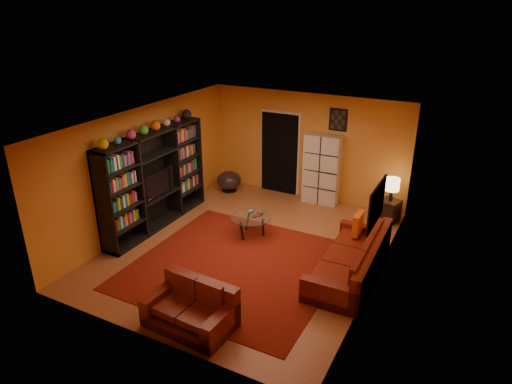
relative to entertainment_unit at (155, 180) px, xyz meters
The scene contains 20 objects.
floor 2.51m from the entertainment_unit, ahead, with size 6.00×6.00×0.00m, color brown.
ceiling 2.75m from the entertainment_unit, ahead, with size 6.00×6.00×0.00m, color white.
wall_back 3.77m from the entertainment_unit, 52.83° to the left, with size 6.00×6.00×0.00m, color orange.
wall_front 3.77m from the entertainment_unit, 52.83° to the right, with size 6.00×6.00×0.00m, color orange.
wall_left 0.34m from the entertainment_unit, behind, with size 6.00×6.00×0.00m, color orange.
wall_right 4.78m from the entertainment_unit, ahead, with size 6.00×6.00×0.00m, color orange.
rug 2.69m from the entertainment_unit, 16.42° to the right, with size 3.60×3.60×0.01m, color #531009.
doorway 3.35m from the entertainment_unit, 61.98° to the left, with size 0.95×0.10×2.04m, color black.
wall_art_right 4.80m from the entertainment_unit, ahead, with size 0.03×1.00×0.70m, color black.
wall_art_back 4.36m from the entertainment_unit, 44.57° to the left, with size 0.42×0.03×0.52m, color black.
entertainment_unit is the anchor object (origin of this frame).
tv 0.10m from the entertainment_unit, 57.58° to the right, with size 0.13×0.99×0.57m, color black.
sofa 4.48m from the entertainment_unit, ahead, with size 1.03×2.43×0.85m.
loveseat 3.64m from the entertainment_unit, 42.86° to the right, with size 1.37×0.87×0.85m.
throw_pillow 4.32m from the entertainment_unit, 10.98° to the left, with size 0.12×0.42×0.42m, color #E15C19.
coffee_table 2.23m from the entertainment_unit, 13.07° to the left, with size 0.85×0.85×0.42m.
storage_cabinet 3.94m from the entertainment_unit, 45.35° to the left, with size 0.85×0.38×1.70m, color beige.
bowl_chair 2.54m from the entertainment_unit, 80.11° to the left, with size 0.63×0.63×0.52m.
side_table 5.20m from the entertainment_unit, 29.22° to the left, with size 0.40×0.40×0.50m, color black.
table_lamp 5.15m from the entertainment_unit, 29.22° to the left, with size 0.31×0.31×0.52m.
Camera 1 is at (3.80, -7.03, 4.62)m, focal length 32.00 mm.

